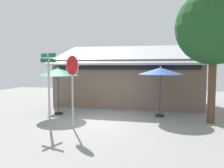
% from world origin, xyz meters
% --- Properties ---
extents(ground_plane, '(28.00, 28.00, 0.10)m').
position_xyz_m(ground_plane, '(0.00, 0.00, -0.05)').
color(ground_plane, gray).
extents(cafe_building, '(9.33, 4.75, 4.01)m').
position_xyz_m(cafe_building, '(0.46, 4.93, 1.53)').
color(cafe_building, '#705B4C').
rests_on(cafe_building, ground).
extents(street_sign_post, '(0.85, 0.80, 3.03)m').
position_xyz_m(street_sign_post, '(-2.07, -1.07, 1.84)').
color(street_sign_post, '#A8AAB2').
rests_on(street_sign_post, ground).
extents(stop_sign, '(0.70, 0.43, 2.91)m').
position_xyz_m(stop_sign, '(-0.91, -1.33, 2.05)').
color(stop_sign, '#A8AAB2').
rests_on(stop_sign, ground).
extents(patio_umbrella_forest_green_left, '(2.11, 2.11, 2.46)m').
position_xyz_m(patio_umbrella_forest_green_left, '(-2.65, 0.95, 2.17)').
color(patio_umbrella_forest_green_left, black).
rests_on(patio_umbrella_forest_green_left, ground).
extents(patio_umbrella_royal_blue_center, '(2.15, 2.15, 2.48)m').
position_xyz_m(patio_umbrella_royal_blue_center, '(2.48, 1.53, 2.23)').
color(patio_umbrella_royal_blue_center, black).
rests_on(patio_umbrella_royal_blue_center, ground).
extents(shade_tree, '(3.51, 3.23, 5.76)m').
position_xyz_m(shade_tree, '(4.84, 0.64, 4.07)').
color(shade_tree, brown).
rests_on(shade_tree, ground).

